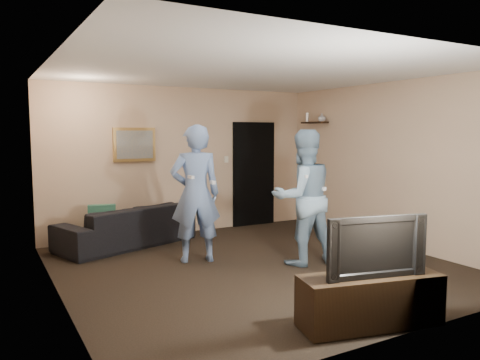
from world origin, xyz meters
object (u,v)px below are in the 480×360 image
tv_console (370,300)px  wii_player_right (303,197)px  sofa (127,226)px  television (372,245)px  wii_player_left (195,194)px

tv_console → wii_player_right: size_ratio=0.73×
sofa → television: television is taller
sofa → wii_player_right: wii_player_right is taller
wii_player_left → television: bearing=-79.9°
tv_console → wii_player_left: bearing=113.2°
sofa → tv_console: size_ratio=1.64×
sofa → wii_player_left: wii_player_left is taller
tv_console → wii_player_left: 2.97m
sofa → television: 4.38m
television → tv_console: bearing=13.1°
tv_console → wii_player_left: (-0.50, 2.84, 0.71)m
tv_console → television: size_ratio=1.36×
sofa → television: (1.09, -4.22, 0.45)m
sofa → wii_player_left: size_ratio=1.15×
television → wii_player_right: (0.73, 2.01, 0.15)m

